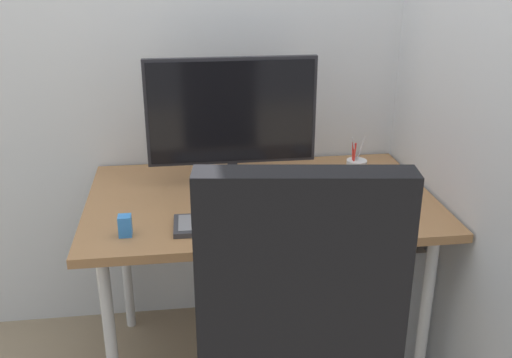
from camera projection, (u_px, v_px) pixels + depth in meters
wall_side_right at (479, 12)px, 1.83m from camera, size 0.04×2.05×2.80m
desk at (261, 211)px, 2.18m from camera, size 1.26×0.80×0.73m
filing_cabinet at (353, 283)px, 2.45m from camera, size 0.37×0.54×0.56m
monitor at (232, 114)px, 2.14m from camera, size 0.62×0.11×0.49m
keyboard at (234, 223)px, 1.92m from camera, size 0.40×0.16×0.02m
mouse at (345, 218)px, 1.94m from camera, size 0.08×0.11×0.04m
pen_holder at (356, 169)px, 2.29m from camera, size 0.08×0.08×0.18m
notebook at (385, 206)px, 2.04m from camera, size 0.12×0.19×0.03m
desk_clamp_accessory at (125, 226)px, 1.85m from camera, size 0.04×0.04×0.07m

